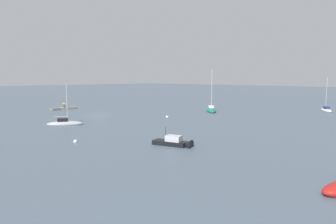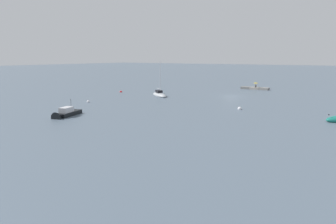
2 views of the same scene
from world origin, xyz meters
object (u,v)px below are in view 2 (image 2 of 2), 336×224
mooring_buoy_near (121,92)px  mooring_buoy_far (88,102)px  person_seated_grey_left (256,86)px  umbrella_open_yellow (256,83)px  sailboat_grey_near (159,95)px  motorboat_black_near (65,114)px  mooring_buoy_mid (240,109)px

mooring_buoy_near → mooring_buoy_far: size_ratio=1.01×
person_seated_grey_left → umbrella_open_yellow: 0.86m
sailboat_grey_near → motorboat_black_near: bearing=38.3°
motorboat_black_near → mooring_buoy_far: size_ratio=10.06×
umbrella_open_yellow → mooring_buoy_mid: 31.86m
sailboat_grey_near → mooring_buoy_near: 11.71m
sailboat_grey_near → mooring_buoy_mid: sailboat_grey_near is taller
mooring_buoy_far → mooring_buoy_near: bearing=-69.9°
umbrella_open_yellow → mooring_buoy_far: umbrella_open_yellow is taller
umbrella_open_yellow → mooring_buoy_mid: bearing=102.8°
umbrella_open_yellow → mooring_buoy_near: size_ratio=2.36×
mooring_buoy_near → mooring_buoy_far: 16.21m
person_seated_grey_left → motorboat_black_near: motorboat_black_near is taller
umbrella_open_yellow → mooring_buoy_mid: umbrella_open_yellow is taller
umbrella_open_yellow → mooring_buoy_near: bearing=43.8°
sailboat_grey_near → mooring_buoy_mid: size_ratio=12.43×
sailboat_grey_near → motorboat_black_near: sailboat_grey_near is taller
motorboat_black_near → mooring_buoy_mid: size_ratio=8.64×
sailboat_grey_near → mooring_buoy_far: sailboat_grey_near is taller
sailboat_grey_near → person_seated_grey_left: bearing=-172.7°
person_seated_grey_left → motorboat_black_near: 51.35m
mooring_buoy_near → person_seated_grey_left: bearing=-136.2°
person_seated_grey_left → sailboat_grey_near: size_ratio=0.09×
mooring_buoy_near → mooring_buoy_mid: 32.57m
person_seated_grey_left → mooring_buoy_near: (24.69, 23.68, -0.72)m
motorboat_black_near → mooring_buoy_near: bearing=-79.8°
person_seated_grey_left → mooring_buoy_mid: bearing=95.0°
mooring_buoy_near → mooring_buoy_mid: bearing=167.0°
umbrella_open_yellow → sailboat_grey_near: size_ratio=0.17×
motorboat_black_near → mooring_buoy_near: size_ratio=9.92×
motorboat_black_near → umbrella_open_yellow: bearing=-119.2°
umbrella_open_yellow → motorboat_black_near: motorboat_black_near is taller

